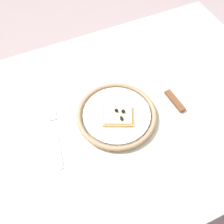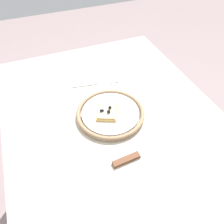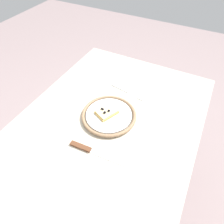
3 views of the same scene
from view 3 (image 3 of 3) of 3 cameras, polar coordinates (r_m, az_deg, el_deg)
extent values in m
plane|color=gray|center=(1.54, -0.97, -21.71)|extent=(6.00, 6.00, 0.00)
cube|color=#BCB29E|center=(0.88, -1.58, -4.05)|extent=(1.07, 0.77, 0.03)
cylinder|color=#4C4742|center=(1.55, -3.52, 3.69)|extent=(0.05, 0.05, 0.74)
cylinder|color=#4C4742|center=(1.23, -28.55, -25.26)|extent=(0.05, 0.05, 0.74)
cylinder|color=#4C4742|center=(1.43, 19.72, -4.77)|extent=(0.05, 0.05, 0.74)
cylinder|color=white|center=(0.88, -0.92, -1.05)|extent=(0.21, 0.21, 0.02)
torus|color=#8C6B4C|center=(0.88, -0.92, -0.86)|extent=(0.25, 0.25, 0.02)
cube|color=tan|center=(0.88, -1.59, -0.11)|extent=(0.11, 0.10, 0.01)
cube|color=beige|center=(0.87, -1.60, 0.25)|extent=(0.10, 0.09, 0.01)
sphere|color=black|center=(0.86, -0.92, 0.40)|extent=(0.01, 0.01, 0.01)
sphere|color=black|center=(0.87, -2.64, 0.83)|extent=(0.01, 0.01, 0.01)
sphere|color=black|center=(0.87, -2.97, 1.04)|extent=(0.01, 0.01, 0.01)
sphere|color=black|center=(0.86, -2.15, -0.09)|extent=(0.01, 0.01, 0.01)
cube|color=silver|center=(0.77, -1.14, -13.23)|extent=(0.03, 0.15, 0.00)
cube|color=#59331E|center=(0.80, -9.13, -9.92)|extent=(0.03, 0.09, 0.01)
cube|color=beige|center=(1.03, 2.41, 6.93)|extent=(0.03, 0.11, 0.00)
cube|color=beige|center=(0.98, 8.51, 3.94)|extent=(0.03, 0.04, 0.00)
camera|label=1|loc=(1.00, -25.15, 47.08)|focal=43.69mm
camera|label=2|loc=(0.49, -64.51, 12.60)|focal=35.63mm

